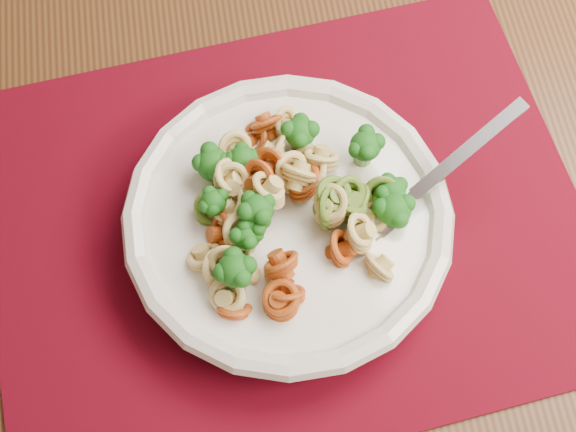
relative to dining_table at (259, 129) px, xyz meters
name	(u,v)px	position (x,y,z in m)	size (l,w,h in m)	color
dining_table	(259,129)	(0.00, 0.00, 0.00)	(1.43, 1.05, 0.70)	#503316
placemat	(286,223)	(-0.02, -0.15, 0.10)	(0.49, 0.38, 0.00)	#51030E
pasta_bowl	(288,221)	(-0.02, -0.16, 0.13)	(0.26, 0.26, 0.05)	silver
pasta_broccoli_heap	(288,213)	(-0.02, -0.16, 0.15)	(0.22, 0.22, 0.06)	#DAB66B
fork	(389,216)	(0.05, -0.19, 0.15)	(0.19, 0.02, 0.01)	silver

